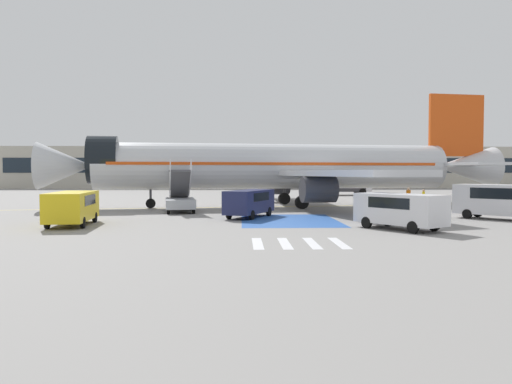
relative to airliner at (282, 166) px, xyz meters
name	(u,v)px	position (x,y,z in m)	size (l,w,h in m)	color
ground_plane	(292,207)	(0.88, -0.63, -3.64)	(600.00, 600.00, 0.00)	gray
apron_leadline_yellow	(275,207)	(-0.61, -0.09, -3.63)	(0.20, 75.58, 0.01)	gold
apron_stand_patch_blue	(289,220)	(-0.61, -12.94, -3.63)	(6.17, 8.86, 0.01)	#2856A8
apron_walkway_bar_0	(258,243)	(-3.01, -23.32, -3.63)	(0.44, 3.60, 0.01)	silver
apron_walkway_bar_1	(285,243)	(-1.81, -23.32, -3.63)	(0.44, 3.60, 0.01)	silver
apron_walkway_bar_2	(312,243)	(-0.61, -23.32, -3.63)	(0.44, 3.60, 0.01)	silver
apron_walkway_bar_3	(339,243)	(0.59, -23.32, -3.63)	(0.44, 3.60, 0.01)	silver
airliner	(282,166)	(0.00, 0.00, 0.00)	(42.15, 33.41, 10.60)	silver
boarding_stairs_forward	(180,199)	(-8.48, -5.94, -2.63)	(2.91, 5.46, 4.12)	#ADB2BA
fuel_tanker	(336,183)	(9.25, 22.42, -2.00)	(9.30, 3.14, 3.27)	#38383D
service_van_0	(72,205)	(-13.62, -15.58, -2.45)	(2.53, 5.47, 1.96)	yellow
service_van_1	(250,201)	(-3.13, -10.71, -2.49)	(3.70, 5.47, 1.88)	#1E234C
service_van_2	(498,199)	(13.23, -12.77, -2.27)	(5.06, 5.24, 2.30)	silver
service_van_3	(400,208)	(4.89, -18.30, -2.46)	(4.42, 5.16, 1.94)	silver
ground_crew_0	(424,198)	(11.52, -3.95, -2.66)	(0.37, 0.48, 1.70)	#191E38
ground_crew_1	(408,196)	(10.87, -2.10, -2.60)	(0.46, 0.47, 1.79)	#2D2D33
traffic_cone_0	(468,205)	(15.56, -3.29, -3.31)	(0.59, 0.59, 0.65)	orange
terminal_building	(293,168)	(6.80, 55.51, 0.38)	(114.51, 12.10, 8.03)	#B2AD9E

